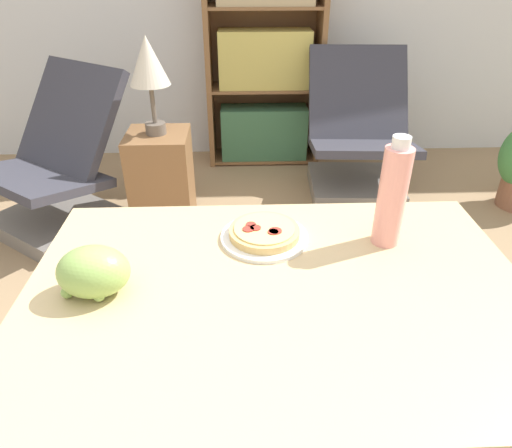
% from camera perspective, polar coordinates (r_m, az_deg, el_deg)
% --- Properties ---
extents(dining_table, '(1.13, 0.77, 0.77)m').
position_cam_1_polar(dining_table, '(1.10, 2.62, -12.83)').
color(dining_table, '#D1B27F').
rests_on(dining_table, ground_plane).
extents(pizza_on_plate, '(0.23, 0.23, 0.04)m').
position_cam_1_polar(pizza_on_plate, '(1.17, 1.05, -1.23)').
color(pizza_on_plate, white).
rests_on(pizza_on_plate, dining_table).
extents(grape_bunch, '(0.15, 0.12, 0.11)m').
position_cam_1_polar(grape_bunch, '(1.03, -19.66, -5.67)').
color(grape_bunch, '#93BC5B').
rests_on(grape_bunch, dining_table).
extents(drink_bottle, '(0.07, 0.07, 0.28)m').
position_cam_1_polar(drink_bottle, '(1.15, 16.65, 3.45)').
color(drink_bottle, pink).
rests_on(drink_bottle, dining_table).
extents(lounge_chair_near, '(0.91, 0.99, 0.88)m').
position_cam_1_polar(lounge_chair_near, '(2.82, -23.62, 4.90)').
color(lounge_chair_near, slate).
rests_on(lounge_chair_near, ground_plane).
extents(lounge_chair_far, '(0.67, 0.79, 0.88)m').
position_cam_1_polar(lounge_chair_far, '(3.09, 12.52, 9.04)').
color(lounge_chair_far, slate).
rests_on(lounge_chair_far, ground_plane).
extents(bookshelf, '(0.82, 0.31, 1.64)m').
position_cam_1_polar(bookshelf, '(3.39, 1.06, 20.31)').
color(bookshelf, brown).
rests_on(bookshelf, ground_plane).
extents(side_table, '(0.34, 0.34, 0.55)m').
position_cam_1_polar(side_table, '(2.70, -11.69, 5.50)').
color(side_table, brown).
rests_on(side_table, ground_plane).
extents(table_lamp, '(0.21, 0.21, 0.50)m').
position_cam_1_polar(table_lamp, '(2.49, -13.31, 18.72)').
color(table_lamp, '#665B51').
rests_on(table_lamp, side_table).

